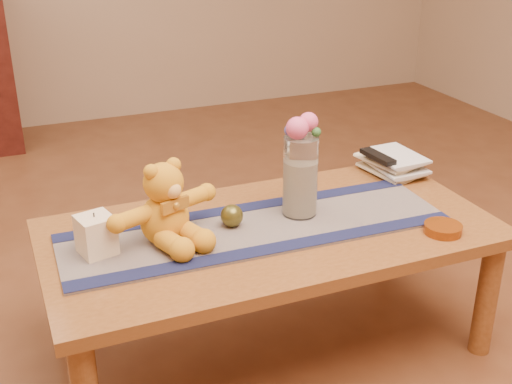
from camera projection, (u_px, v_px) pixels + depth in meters
name	position (u px, v px, depth m)	size (l,w,h in m)	color
floor	(270.00, 345.00, 2.25)	(5.50, 5.50, 0.00)	#532C17
coffee_table_top	(271.00, 233.00, 2.08)	(1.40, 0.70, 0.04)	brown
table_leg_fr	(487.00, 298.00, 2.15)	(0.07, 0.07, 0.41)	brown
table_leg_bl	(58.00, 290.00, 2.19)	(0.07, 0.07, 0.41)	brown
table_leg_br	(388.00, 223.00, 2.64)	(0.07, 0.07, 0.41)	brown
persian_runner	(256.00, 228.00, 2.05)	(1.20, 0.35, 0.01)	#18163F
runner_border_near	(274.00, 248.00, 1.93)	(1.20, 0.06, 0.00)	#13173A
runner_border_far	(241.00, 208.00, 2.18)	(1.20, 0.06, 0.00)	#13173A
teddy_bear	(164.00, 203.00, 1.94)	(0.35, 0.29, 0.23)	orange
pillar_candle	(96.00, 235.00, 1.88)	(0.10, 0.10, 0.11)	#F8E1B7
candle_wick	(94.00, 215.00, 1.86)	(0.00, 0.00, 0.01)	black
glass_vase	(300.00, 176.00, 2.09)	(0.11, 0.11, 0.26)	silver
potpourri_fill	(300.00, 188.00, 2.10)	(0.09, 0.09, 0.18)	beige
rose_left	(297.00, 128.00, 2.01)	(0.07, 0.07, 0.07)	#E55084
rose_right	(308.00, 122.00, 2.03)	(0.06, 0.06, 0.06)	#E55084
blue_flower_back	(300.00, 125.00, 2.06)	(0.04, 0.04, 0.04)	#4D4CA6
blue_flower_side	(290.00, 130.00, 2.03)	(0.04, 0.04, 0.04)	#4D4CA6
leaf_sprig	(316.00, 132.00, 2.02)	(0.03, 0.03, 0.03)	#33662D
bronze_ball	(232.00, 216.00, 2.05)	(0.07, 0.07, 0.07)	#4F4A1A
book_bottom	(375.00, 175.00, 2.43)	(0.17, 0.22, 0.02)	beige
book_lower	(377.00, 170.00, 2.42)	(0.16, 0.22, 0.02)	beige
book_upper	(373.00, 165.00, 2.42)	(0.17, 0.22, 0.02)	beige
book_top	(377.00, 160.00, 2.41)	(0.16, 0.22, 0.02)	beige
tv_remote	(378.00, 156.00, 2.39)	(0.04, 0.16, 0.02)	black
amber_dish	(443.00, 229.00, 2.03)	(0.12, 0.12, 0.03)	#BF5914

